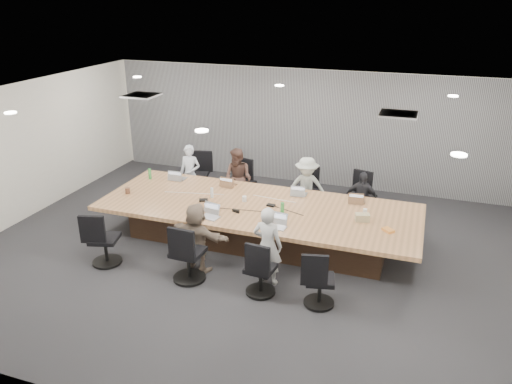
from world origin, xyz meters
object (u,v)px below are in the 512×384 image
(laptop_2, at_px, (300,194))
(laptop_3, at_px, (358,201))
(laptop_1, at_px, (229,185))
(bottle_clear, at_px, (212,193))
(stapler, at_px, (236,211))
(conference_table, at_px, (258,222))
(bottle_green_left, at_px, (150,174))
(laptop_0, at_px, (179,178))
(chair_2, at_px, (310,195))
(laptop_5, at_px, (210,217))
(chair_5, at_px, (188,257))
(chair_1, at_px, (244,187))
(chair_0, at_px, (197,178))
(person_0, at_px, (190,174))
(chair_7, at_px, (320,284))
(mug_brown, at_px, (128,191))
(chair_6, at_px, (261,273))
(person_1, at_px, (238,179))
(person_6, at_px, (268,246))
(person_2, at_px, (306,188))
(snack_packet, at_px, (388,230))
(bottle_green_right, at_px, (282,209))
(chair_4, at_px, (105,243))
(person_3, at_px, (361,199))
(laptop_6, at_px, (278,227))
(canvas_bag, at_px, (362,217))

(laptop_2, relative_size, laptop_3, 0.99)
(laptop_1, relative_size, bottle_clear, 1.53)
(stapler, bearing_deg, conference_table, 77.01)
(conference_table, bearing_deg, bottle_green_left, 167.40)
(laptop_0, height_order, stapler, stapler)
(laptop_3, bearing_deg, bottle_green_left, -3.44)
(chair_2, height_order, laptop_5, laptop_5)
(laptop_1, bearing_deg, chair_5, 102.15)
(chair_1, distance_m, bottle_clear, 1.69)
(chair_2, distance_m, laptop_0, 2.86)
(chair_0, relative_size, person_0, 0.66)
(laptop_3, xyz_separation_m, bottle_clear, (-2.72, -0.73, 0.09))
(chair_7, xyz_separation_m, laptop_2, (-0.97, 2.50, 0.38))
(chair_5, xyz_separation_m, mug_brown, (-2.02, 1.42, 0.37))
(chair_5, height_order, bottle_green_left, bottle_green_left)
(chair_6, height_order, person_1, person_1)
(chair_0, distance_m, bottle_clear, 2.01)
(bottle_green_left, bearing_deg, laptop_0, 19.87)
(person_6, bearing_deg, chair_0, -45.22)
(chair_0, xyz_separation_m, bottle_green_left, (-0.57, -1.11, 0.42))
(chair_2, distance_m, mug_brown, 3.84)
(chair_6, height_order, person_2, person_2)
(snack_packet, bearing_deg, bottle_green_right, 178.57)
(laptop_1, xyz_separation_m, laptop_5, (0.29, -1.60, 0.00))
(bottle_green_left, xyz_separation_m, bottle_green_right, (3.21, -0.86, 0.01))
(person_1, height_order, bottle_green_right, person_1)
(chair_4, xyz_separation_m, laptop_3, (3.99, 2.50, 0.35))
(conference_table, xyz_separation_m, chair_2, (0.61, 1.70, -0.03))
(laptop_1, bearing_deg, chair_2, -143.95)
(conference_table, bearing_deg, stapler, -122.44)
(chair_1, height_order, person_6, person_6)
(chair_4, height_order, chair_6, chair_4)
(person_3, height_order, laptop_6, person_3)
(chair_7, bearing_deg, conference_table, 120.01)
(chair_6, height_order, laptop_0, laptop_0)
(chair_2, relative_size, laptop_3, 2.58)
(mug_brown, xyz_separation_m, stapler, (2.38, -0.15, -0.03))
(person_3, bearing_deg, bottle_green_right, -127.12)
(chair_5, distance_m, bottle_green_right, 1.91)
(chair_7, distance_m, laptop_3, 2.53)
(laptop_1, height_order, laptop_5, same)
(laptop_2, xyz_separation_m, laptop_3, (1.14, 0.00, 0.00))
(chair_5, bearing_deg, laptop_6, 37.46)
(chair_7, relative_size, laptop_2, 2.57)
(laptop_2, bearing_deg, bottle_green_left, -0.31)
(person_0, distance_m, canvas_bag, 4.27)
(chair_0, bearing_deg, laptop_5, 106.84)
(chair_7, bearing_deg, person_3, 73.90)
(stapler, bearing_deg, chair_1, 126.21)
(chair_2, bearing_deg, chair_7, 118.49)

